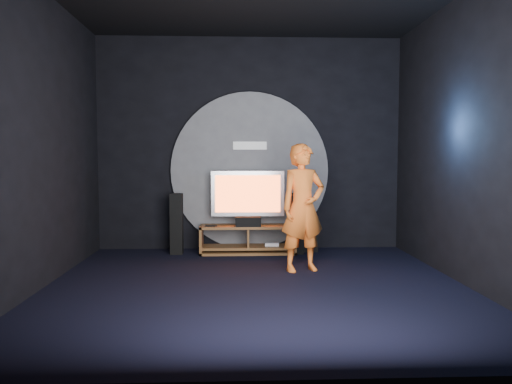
% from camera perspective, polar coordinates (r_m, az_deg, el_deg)
% --- Properties ---
extents(floor, '(5.00, 5.00, 0.00)m').
position_cam_1_polar(floor, '(6.02, 0.01, -10.73)').
color(floor, black).
rests_on(floor, ground).
extents(back_wall, '(5.00, 0.04, 3.50)m').
position_cam_1_polar(back_wall, '(8.32, -0.73, 5.51)').
color(back_wall, black).
rests_on(back_wall, ground).
extents(front_wall, '(5.00, 0.04, 3.50)m').
position_cam_1_polar(front_wall, '(3.33, 1.87, 7.78)').
color(front_wall, black).
rests_on(front_wall, ground).
extents(left_wall, '(0.04, 5.00, 3.50)m').
position_cam_1_polar(left_wall, '(6.24, -23.72, 5.68)').
color(left_wall, black).
rests_on(left_wall, ground).
extents(right_wall, '(0.04, 5.00, 3.50)m').
position_cam_1_polar(right_wall, '(6.44, 22.96, 5.64)').
color(right_wall, black).
rests_on(right_wall, ground).
extents(wall_disc_panel, '(2.60, 0.11, 2.60)m').
position_cam_1_polar(wall_disc_panel, '(8.27, -0.72, 2.41)').
color(wall_disc_panel, '#515156').
rests_on(wall_disc_panel, ground).
extents(media_console, '(1.52, 0.45, 0.45)m').
position_cam_1_polar(media_console, '(7.98, -0.88, -5.64)').
color(media_console, brown).
rests_on(media_console, ground).
extents(tv, '(1.16, 0.22, 0.86)m').
position_cam_1_polar(tv, '(7.96, -0.95, -0.39)').
color(tv, '#A3A3AA').
rests_on(tv, media_console).
extents(center_speaker, '(0.40, 0.15, 0.15)m').
position_cam_1_polar(center_speaker, '(7.79, -0.91, -3.42)').
color(center_speaker, black).
rests_on(center_speaker, media_console).
extents(remote, '(0.18, 0.05, 0.02)m').
position_cam_1_polar(remote, '(7.83, -5.16, -3.87)').
color(remote, black).
rests_on(remote, media_console).
extents(tower_speaker_left, '(0.19, 0.21, 0.96)m').
position_cam_1_polar(tower_speaker_left, '(7.99, -9.07, -3.61)').
color(tower_speaker_left, black).
rests_on(tower_speaker_left, ground).
extents(tower_speaker_right, '(0.19, 0.21, 0.96)m').
position_cam_1_polar(tower_speaker_right, '(7.95, 4.72, -3.62)').
color(tower_speaker_right, black).
rests_on(tower_speaker_right, ground).
extents(subwoofer, '(0.29, 0.29, 0.31)m').
position_cam_1_polar(subwoofer, '(8.23, 5.98, -5.63)').
color(subwoofer, black).
rests_on(subwoofer, ground).
extents(player, '(0.72, 0.59, 1.71)m').
position_cam_1_polar(player, '(6.71, 5.38, -1.78)').
color(player, orange).
rests_on(player, ground).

